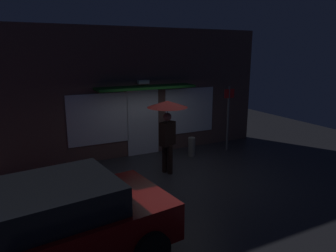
{
  "coord_description": "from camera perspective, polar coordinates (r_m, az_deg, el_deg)",
  "views": [
    {
      "loc": [
        -3.83,
        -7.31,
        3.4
      ],
      "look_at": [
        -0.02,
        0.29,
        1.38
      ],
      "focal_mm": 33.61,
      "sensor_mm": 36.0,
      "label": 1
    }
  ],
  "objects": [
    {
      "name": "ground_plane",
      "position": [
        8.93,
        0.95,
        -9.02
      ],
      "size": [
        18.0,
        18.0,
        0.0
      ],
      "primitive_type": "plane",
      "color": "#2D2D33"
    },
    {
      "name": "building_facade",
      "position": [
        10.47,
        -4.95,
        5.96
      ],
      "size": [
        8.97,
        1.0,
        4.16
      ],
      "color": "brown",
      "rests_on": "ground"
    },
    {
      "name": "person_with_umbrella",
      "position": [
        8.68,
        -0.11,
        1.68
      ],
      "size": [
        1.12,
        1.12,
        2.09
      ],
      "rotation": [
        0.0,
        0.0,
        0.42
      ],
      "color": "black",
      "rests_on": "ground"
    },
    {
      "name": "street_sign_post",
      "position": [
        11.0,
        10.85,
        2.06
      ],
      "size": [
        0.4,
        0.07,
        2.27
      ],
      "color": "#595B60",
      "rests_on": "ground"
    },
    {
      "name": "sidewalk_bollard",
      "position": [
        10.49,
        4.31,
        -3.77
      ],
      "size": [
        0.23,
        0.23,
        0.64
      ],
      "primitive_type": "cylinder",
      "color": "slate",
      "rests_on": "ground"
    },
    {
      "name": "parked_car",
      "position": [
        5.51,
        -21.78,
        -16.68
      ],
      "size": [
        4.34,
        2.48,
        1.41
      ],
      "rotation": [
        0.0,
        0.0,
        0.12
      ],
      "color": "maroon",
      "rests_on": "ground"
    }
  ]
}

